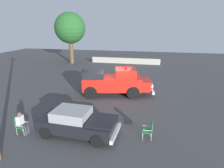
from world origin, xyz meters
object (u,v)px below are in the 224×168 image
(vintage_fire_truck, at_px, (115,81))
(lawn_chair_by_car, at_px, (149,129))
(oak_tree_left, at_px, (70,28))
(classic_hot_rod, at_px, (78,122))
(lawn_chair_near_truck, at_px, (20,124))
(spectator_seated, at_px, (22,122))

(vintage_fire_truck, bearing_deg, lawn_chair_by_car, 116.49)
(oak_tree_left, bearing_deg, lawn_chair_by_car, 123.59)
(lawn_chair_by_car, bearing_deg, classic_hot_rod, 5.73)
(vintage_fire_truck, xyz_separation_m, lawn_chair_near_truck, (3.87, 7.32, -0.61))
(lawn_chair_by_car, xyz_separation_m, oak_tree_left, (12.74, -19.18, 4.81))
(lawn_chair_near_truck, height_order, spectator_seated, spectator_seated)
(vintage_fire_truck, height_order, lawn_chair_by_car, vintage_fire_truck)
(lawn_chair_near_truck, height_order, lawn_chair_by_car, same)
(classic_hot_rod, distance_m, lawn_chair_near_truck, 3.23)
(classic_hot_rod, xyz_separation_m, lawn_chair_near_truck, (3.17, 0.60, -0.16))
(vintage_fire_truck, bearing_deg, spectator_seated, 62.93)
(spectator_seated, bearing_deg, lawn_chair_near_truck, -0.01)
(lawn_chair_by_car, distance_m, spectator_seated, 6.97)
(vintage_fire_truck, relative_size, classic_hot_rod, 1.41)
(oak_tree_left, bearing_deg, vintage_fire_truck, 126.72)
(classic_hot_rod, xyz_separation_m, spectator_seated, (3.04, 0.60, -0.05))
(oak_tree_left, bearing_deg, classic_hot_rod, 114.40)
(lawn_chair_by_car, bearing_deg, lawn_chair_near_truck, 7.99)
(classic_hot_rod, distance_m, oak_tree_left, 21.99)
(vintage_fire_truck, relative_size, oak_tree_left, 0.80)
(classic_hot_rod, height_order, oak_tree_left, oak_tree_left)
(lawn_chair_by_car, xyz_separation_m, spectator_seated, (6.90, 0.99, 0.11))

